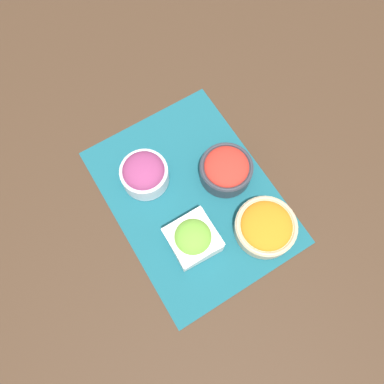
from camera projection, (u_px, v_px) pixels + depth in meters
The scene contains 6 objects.
ground_plane at pixel (192, 196), 1.00m from camera, with size 3.00×3.00×0.00m, color #422D1E.
placemat at pixel (192, 196), 1.00m from camera, with size 0.55×0.41×0.00m.
lettuce_bowl at pixel (193, 239), 0.92m from camera, with size 0.12×0.12×0.08m.
tomato_bowl at pixel (226, 169), 0.99m from camera, with size 0.14×0.14×0.07m.
onion_bowl at pixel (144, 173), 0.98m from camera, with size 0.13×0.13×0.09m.
carrot_bowl at pixel (266, 227), 0.94m from camera, with size 0.16×0.16×0.06m.
Camera 1 is at (-0.28, 0.17, 0.95)m, focal length 35.00 mm.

